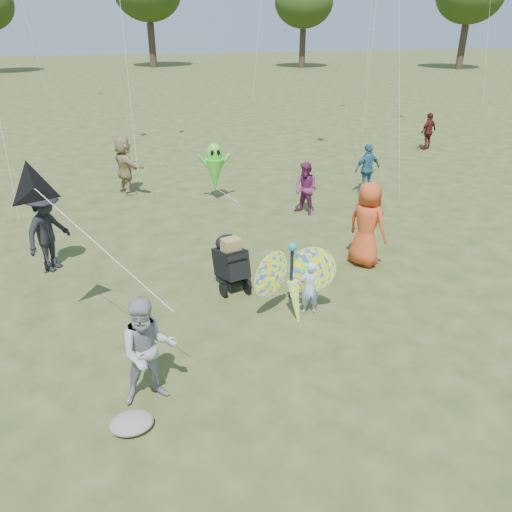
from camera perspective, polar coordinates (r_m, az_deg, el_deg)
The scene contains 14 objects.
ground at distance 8.36m, azimuth 4.04°, elevation -10.99°, with size 160.00×160.00×0.00m, color #51592B.
child_girl at distance 9.17m, azimuth 6.12°, elevation -3.64°, with size 0.38×0.25×1.05m, color #A0B8E2.
adult_man at distance 7.15m, azimuth -12.21°, elevation -10.57°, with size 0.80×0.62×1.64m, color #99999E.
grey_bag at distance 7.20m, azimuth -14.03°, elevation -18.03°, with size 0.59×0.48×0.19m, color gray.
crowd_a at distance 11.07m, azimuth 12.58°, elevation 3.55°, with size 0.92×0.60×1.89m, color #CC4920.
crowd_b at distance 11.47m, azimuth -22.72°, elevation 2.66°, with size 1.16×0.67×1.80m, color black.
crowd_c at distance 16.06m, azimuth 12.61°, elevation 9.73°, with size 0.90×0.38×1.54m, color #33698E.
crowd_d at distance 16.10m, azimuth -14.75°, elevation 10.00°, with size 1.66×0.53×1.79m, color tan.
crowd_e at distance 13.93m, azimuth 5.73°, elevation 7.65°, with size 0.71×0.55×1.46m, color #752758.
crowd_h at distance 22.47m, azimuth 19.11°, elevation 13.32°, with size 0.89×0.37×1.51m, color #501C1A.
jogging_stroller at distance 10.00m, azimuth -2.95°, elevation -0.34°, with size 0.67×1.11×1.09m.
butterfly_kite at distance 8.93m, azimuth 4.27°, elevation -2.93°, with size 1.74×0.75×1.67m.
delta_kite_rig at distance 8.22m, azimuth -23.94°, elevation 7.01°, with size 2.24×2.18×1.76m.
alien_kite at distance 14.93m, azimuth -4.73°, elevation 9.87°, with size 1.12×0.69×1.74m.
Camera 1 is at (-2.28, -6.34, 4.96)m, focal length 35.00 mm.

